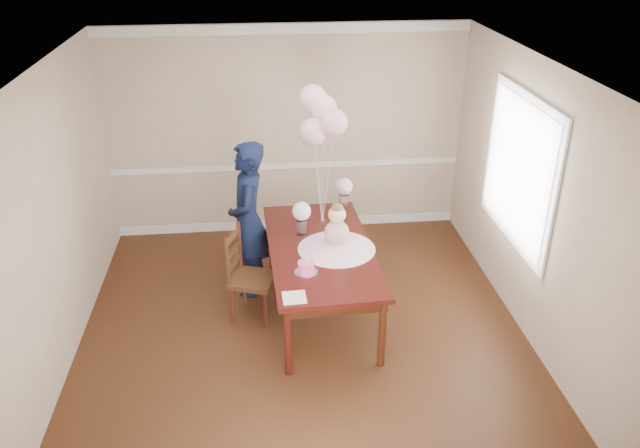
{
  "coord_description": "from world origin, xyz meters",
  "views": [
    {
      "loc": [
        -0.38,
        -5.09,
        3.9
      ],
      "look_at": [
        0.21,
        0.49,
        1.05
      ],
      "focal_mm": 35.0,
      "sensor_mm": 36.0,
      "label": 1
    }
  ],
  "objects_px": {
    "dining_table_top": "(321,249)",
    "birthday_cake": "(306,267)",
    "woman": "(248,220)",
    "dining_chair_seat": "(253,280)"
  },
  "relations": [
    {
      "from": "dining_table_top",
      "to": "birthday_cake",
      "type": "relative_size",
      "value": 13.33
    },
    {
      "from": "birthday_cake",
      "to": "woman",
      "type": "distance_m",
      "value": 1.14
    },
    {
      "from": "birthday_cake",
      "to": "dining_chair_seat",
      "type": "bearing_deg",
      "value": 137.15
    },
    {
      "from": "dining_table_top",
      "to": "woman",
      "type": "bearing_deg",
      "value": 142.64
    },
    {
      "from": "birthday_cake",
      "to": "dining_chair_seat",
      "type": "xyz_separation_m",
      "value": [
        -0.51,
        0.48,
        -0.4
      ]
    },
    {
      "from": "dining_table_top",
      "to": "woman",
      "type": "xyz_separation_m",
      "value": [
        -0.73,
        0.52,
        0.12
      ]
    },
    {
      "from": "birthday_cake",
      "to": "dining_table_top",
      "type": "bearing_deg",
      "value": 68.2
    },
    {
      "from": "birthday_cake",
      "to": "woman",
      "type": "relative_size",
      "value": 0.09
    },
    {
      "from": "dining_table_top",
      "to": "woman",
      "type": "height_order",
      "value": "woman"
    },
    {
      "from": "dining_table_top",
      "to": "dining_chair_seat",
      "type": "bearing_deg",
      "value": 177.98
    }
  ]
}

